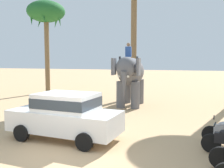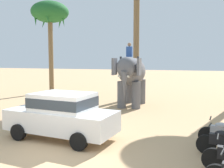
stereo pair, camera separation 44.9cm
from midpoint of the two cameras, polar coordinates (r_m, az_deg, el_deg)
ground_plane at (r=8.37m, az=-12.84°, el=-15.06°), size 120.00×120.00×0.00m
car_sedan_foreground at (r=9.57m, az=-11.70°, el=-6.59°), size 4.26×2.21×1.70m
elephant_with_mahout at (r=15.74m, az=3.26°, el=2.19°), size 1.69×3.89×3.88m
palm_tree_behind_elephant at (r=23.10m, az=-15.09°, el=14.87°), size 3.20×3.20×7.83m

